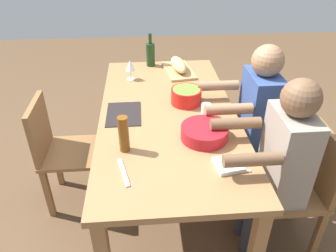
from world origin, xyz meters
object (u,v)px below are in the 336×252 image
(chair_near_center, at_px, (58,148))
(cup_far_center, at_px, (206,111))
(diner_far_center, at_px, (253,114))
(cutting_board, at_px, (178,71))
(wine_glass, at_px, (130,66))
(chair_far_center, at_px, (273,138))
(serving_bowl_salad, at_px, (186,95))
(dining_table, at_px, (168,122))
(napkin_stack, at_px, (228,165))
(beer_bottle, at_px, (124,134))
(bread_loaf, at_px, (178,65))
(serving_bowl_fruit, at_px, (204,132))
(diner_far_right, at_px, (279,159))
(chair_far_right, at_px, (302,185))
(wine_bottle, at_px, (151,54))

(chair_near_center, xyz_separation_m, cup_far_center, (0.08, 1.03, 0.30))
(diner_far_center, xyz_separation_m, cutting_board, (-0.68, -0.46, 0.05))
(chair_near_center, height_order, wine_glass, wine_glass)
(chair_far_center, relative_size, diner_far_center, 0.71)
(serving_bowl_salad, bearing_deg, chair_near_center, -82.30)
(dining_table, height_order, napkin_stack, napkin_stack)
(cutting_board, height_order, cup_far_center, cup_far_center)
(beer_bottle, bearing_deg, wine_glass, 178.71)
(beer_bottle, bearing_deg, bread_loaf, 158.54)
(serving_bowl_fruit, height_order, napkin_stack, serving_bowl_fruit)
(serving_bowl_fruit, xyz_separation_m, wine_glass, (-0.88, -0.45, 0.07))
(diner_far_center, bearing_deg, chair_near_center, -90.00)
(dining_table, distance_m, serving_bowl_fruit, 0.40)
(diner_far_center, relative_size, cup_far_center, 12.69)
(chair_near_center, distance_m, diner_far_right, 1.49)
(chair_far_right, bearing_deg, diner_far_right, -90.00)
(cutting_board, distance_m, wine_bottle, 0.30)
(serving_bowl_salad, bearing_deg, cup_far_center, 28.45)
(wine_bottle, height_order, cup_far_center, wine_bottle)
(cutting_board, height_order, beer_bottle, beer_bottle)
(cutting_board, relative_size, wine_bottle, 1.38)
(chair_far_right, distance_m, wine_glass, 1.54)
(chair_near_center, bearing_deg, wine_glass, 136.84)
(chair_far_center, relative_size, beer_bottle, 3.86)
(serving_bowl_fruit, height_order, wine_bottle, wine_bottle)
(chair_near_center, xyz_separation_m, serving_bowl_fruit, (0.32, 0.98, 0.30))
(chair_far_center, bearing_deg, diner_far_right, -19.81)
(chair_near_center, relative_size, diner_far_right, 0.71)
(dining_table, xyz_separation_m, wine_bottle, (-0.84, -0.09, 0.19))
(cup_far_center, xyz_separation_m, napkin_stack, (0.52, 0.03, -0.04))
(cutting_board, height_order, bread_loaf, bread_loaf)
(diner_far_center, distance_m, napkin_stack, 0.68)
(chair_far_right, distance_m, wine_bottle, 1.65)
(diner_far_center, bearing_deg, cutting_board, -146.30)
(diner_far_center, bearing_deg, bread_loaf, -146.30)
(diner_far_right, distance_m, serving_bowl_fruit, 0.46)
(wine_bottle, distance_m, napkin_stack, 1.49)
(wine_bottle, xyz_separation_m, napkin_stack, (1.44, 0.36, -0.10))
(beer_bottle, xyz_separation_m, napkin_stack, (0.19, 0.56, -0.10))
(diner_far_center, relative_size, diner_far_right, 1.00)
(beer_bottle, bearing_deg, wine_bottle, 171.05)
(chair_near_center, height_order, cup_far_center, chair_near_center)
(diner_far_right, height_order, beer_bottle, diner_far_right)
(serving_bowl_fruit, bearing_deg, napkin_stack, 16.80)
(chair_near_center, height_order, napkin_stack, chair_near_center)
(chair_near_center, relative_size, cutting_board, 2.12)
(cutting_board, bearing_deg, wine_glass, -72.95)
(chair_near_center, height_order, diner_far_right, diner_far_right)
(dining_table, relative_size, chair_near_center, 2.18)
(serving_bowl_fruit, bearing_deg, chair_far_right, 72.43)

